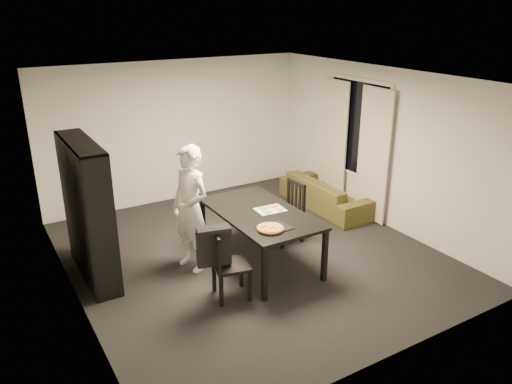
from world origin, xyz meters
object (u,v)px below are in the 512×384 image
bookshelf (88,211)px  chair_right (290,207)px  person (190,209)px  baking_tray (275,228)px  dining_table (260,216)px  chair_left (224,260)px  pepperoni_pizza (270,228)px  sofa (326,194)px

bookshelf → chair_right: 3.00m
person → baking_tray: (0.77, -0.94, -0.10)m
chair_right → person: person is taller
dining_table → baking_tray: bearing=-101.9°
chair_left → pepperoni_pizza: bearing=-78.5°
chair_right → baking_tray: (-0.91, -0.96, 0.25)m
dining_table → person: bearing=157.6°
chair_left → chair_right: 1.92m
person → baking_tray: size_ratio=4.45×
baking_tray → sofa: bearing=37.4°
dining_table → sofa: size_ratio=0.98×
baking_tray → person: bearing=129.2°
chair_left → pepperoni_pizza: (0.67, -0.01, 0.29)m
bookshelf → chair_left: 1.96m
pepperoni_pizza → baking_tray: bearing=10.0°
baking_tray → pepperoni_pizza: bearing=-170.0°
dining_table → person: person is taller
chair_right → bookshelf: bearing=-102.0°
bookshelf → person: bearing=-21.2°
chair_left → person: size_ratio=0.52×
person → pepperoni_pizza: 1.18m
baking_tray → chair_right: bearing=46.4°
chair_right → pepperoni_pizza: chair_right is taller
person → pepperoni_pizza: size_ratio=5.09×
dining_table → baking_tray: 0.59m
chair_left → baking_tray: chair_left is taller
pepperoni_pizza → sofa: pepperoni_pizza is taller
dining_table → baking_tray: baking_tray is taller
chair_right → person: size_ratio=0.54×
bookshelf → pepperoni_pizza: bookshelf is taller
baking_tray → dining_table: bearing=78.1°
pepperoni_pizza → sofa: size_ratio=0.18×
bookshelf → chair_right: size_ratio=1.99×
person → pepperoni_pizza: (0.69, -0.95, -0.08)m
chair_left → sofa: size_ratio=0.48×
person → chair_left: bearing=-15.3°
dining_table → chair_left: 1.06m
person → pepperoni_pizza: person is taller
chair_left → sofa: bearing=-47.7°
chair_right → chair_left: bearing=-62.8°
sofa → baking_tray: bearing=127.4°
chair_right → baking_tray: bearing=-46.6°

